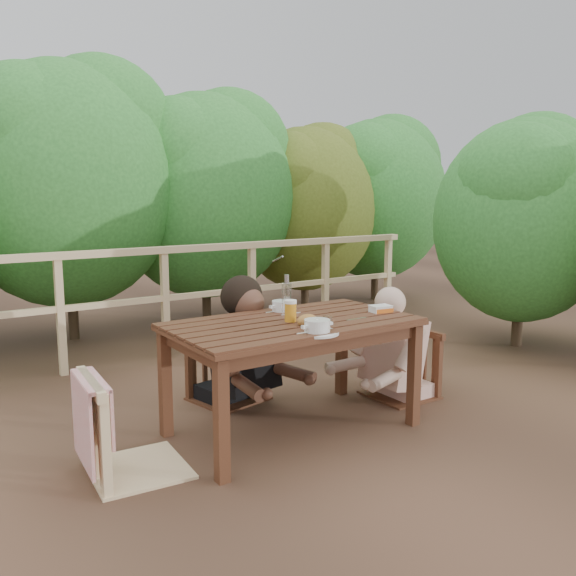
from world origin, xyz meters
TOP-DOWN VIEW (x-y plane):
  - ground at (0.00, 0.00)m, footprint 60.00×60.00m
  - table at (0.00, 0.00)m, footprint 1.49×0.84m
  - chair_left at (-1.01, 0.01)m, footprint 0.55×0.55m
  - chair_far at (-0.07, 0.72)m, footprint 0.55×0.55m
  - chair_right at (1.01, 0.08)m, footprint 0.46×0.46m
  - woman at (-0.07, 0.74)m, footprint 0.69×0.79m
  - diner_right at (1.04, 0.08)m, footprint 0.68×0.55m
  - railing at (0.00, 2.00)m, footprint 5.60×0.10m
  - hedge_row at (0.40, 3.20)m, footprint 6.60×1.60m
  - soup_near at (-0.05, -0.32)m, footprint 0.25×0.25m
  - soup_far at (0.12, 0.29)m, footprint 0.24×0.24m
  - bread_roll at (0.00, -0.15)m, footprint 0.13×0.10m
  - beer_glass at (-0.02, -0.01)m, footprint 0.08×0.08m
  - bottle at (0.07, 0.16)m, footprint 0.07×0.07m
  - tumbler at (0.09, -0.23)m, footprint 0.06×0.06m
  - butter_tub at (0.63, -0.11)m, footprint 0.15×0.12m

SIDE VIEW (x-z plane):
  - ground at x=0.00m, z-range 0.00..0.00m
  - table at x=0.00m, z-range 0.00..0.69m
  - chair_right at x=1.01m, z-range 0.00..0.91m
  - chair_far at x=-0.07m, z-range 0.00..0.94m
  - railing at x=0.00m, z-range 0.00..1.01m
  - chair_left at x=-1.01m, z-range 0.00..1.04m
  - diner_right at x=1.04m, z-range 0.00..1.35m
  - woman at x=-0.07m, z-range 0.00..1.40m
  - butter_tub at x=0.63m, z-range 0.69..0.75m
  - tumbler at x=0.09m, z-range 0.69..0.76m
  - bread_roll at x=0.00m, z-range 0.69..0.77m
  - soup_far at x=0.12m, z-range 0.69..0.77m
  - soup_near at x=-0.05m, z-range 0.69..0.77m
  - beer_glass at x=-0.02m, z-range 0.69..0.84m
  - bottle at x=0.07m, z-range 0.69..0.97m
  - hedge_row at x=0.40m, z-range 0.00..3.80m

